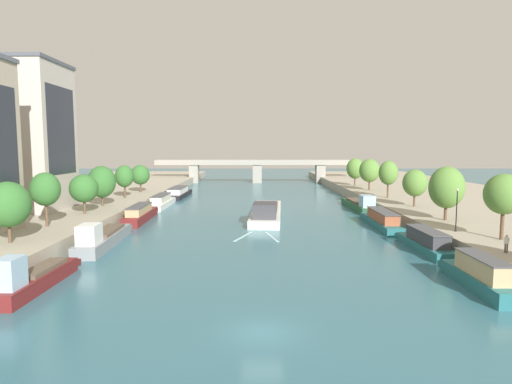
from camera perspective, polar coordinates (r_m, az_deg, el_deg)
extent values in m
plane|color=#336675|center=(27.50, 0.56, -18.13)|extent=(400.00, 400.00, 0.00)
cube|color=#A89E89|center=(89.02, -25.18, -1.21)|extent=(36.00, 170.00, 1.94)
cube|color=#A89E89|center=(89.35, 25.07, -1.18)|extent=(36.00, 170.00, 1.94)
cube|color=silver|center=(69.91, 1.15, -2.82)|extent=(5.79, 23.55, 1.08)
cube|color=silver|center=(81.79, 1.44, -1.45)|extent=(4.25, 1.48, 0.90)
cube|color=silver|center=(69.83, 1.15, -2.35)|extent=(5.88, 23.56, 0.06)
cube|color=#38383D|center=(61.83, 0.89, -2.43)|extent=(3.58, 4.86, 2.10)
cube|color=black|center=(64.10, 0.97, -1.84)|extent=(2.64, 0.19, 0.59)
cube|color=brown|center=(72.11, 1.21, -1.92)|extent=(4.16, 12.32, 0.36)
cylinder|color=#232328|center=(62.80, 1.53, -2.76)|extent=(0.07, 0.07, 1.10)
cube|color=#A5D1DB|center=(54.21, 1.83, -5.96)|extent=(1.66, 5.93, 0.03)
cube|color=#A5D1DB|center=(54.41, -1.99, -5.92)|extent=(2.33, 5.78, 0.03)
cube|color=maroon|center=(39.07, -27.29, -10.54)|extent=(2.21, 10.36, 1.13)
cube|color=maroon|center=(43.79, -23.87, -8.48)|extent=(1.93, 1.28, 0.93)
cube|color=maroon|center=(38.91, -27.33, -9.70)|extent=(2.25, 10.37, 0.06)
cube|color=#9EBCD6|center=(35.68, -30.11, -9.32)|extent=(1.55, 2.09, 2.25)
cube|color=black|center=(36.46, -29.29, -8.41)|extent=(1.20, 0.05, 0.63)
cube|color=brown|center=(39.73, -26.64, -9.04)|extent=(1.67, 5.40, 0.36)
cylinder|color=#232328|center=(36.02, -29.30, -10.08)|extent=(0.07, 0.07, 1.10)
cube|color=gray|center=(52.56, -19.74, -6.04)|extent=(3.10, 14.01, 1.22)
cube|color=gray|center=(59.41, -17.64, -4.48)|extent=(2.51, 1.34, 0.98)
cube|color=gray|center=(52.43, -19.76, -5.35)|extent=(3.15, 14.01, 0.06)
cube|color=white|center=(47.83, -21.50, -5.23)|extent=(2.05, 2.85, 2.00)
cube|color=black|center=(49.08, -20.98, -4.58)|extent=(1.56, 0.09, 0.56)
cube|color=brown|center=(53.70, -19.33, -4.85)|extent=(2.29, 7.31, 0.36)
cylinder|color=#232328|center=(48.31, -20.82, -5.64)|extent=(0.07, 0.07, 1.10)
cube|color=maroon|center=(68.22, -15.33, -3.19)|extent=(2.73, 13.43, 1.21)
cube|color=maroon|center=(74.98, -14.06, -2.25)|extent=(2.33, 1.30, 0.97)
cube|color=maroon|center=(68.13, -15.35, -2.67)|extent=(2.77, 13.43, 0.06)
cube|color=tan|center=(67.40, -15.50, -2.25)|extent=(2.18, 8.60, 1.13)
cube|color=#4C4C51|center=(67.32, -15.51, -1.74)|extent=(2.33, 8.86, 0.08)
cylinder|color=#232328|center=(64.10, -15.90, -2.69)|extent=(0.07, 0.07, 1.10)
cube|color=silver|center=(83.04, -12.64, -1.59)|extent=(2.54, 13.66, 0.98)
cube|color=silver|center=(89.99, -11.65, -0.93)|extent=(2.37, 1.22, 0.85)
cube|color=silver|center=(82.97, -12.64, -1.24)|extent=(2.59, 13.66, 0.06)
cube|color=beige|center=(82.23, -12.76, -0.85)|extent=(2.07, 8.74, 1.25)
cube|color=#4C4C51|center=(82.16, -12.77, -0.39)|extent=(2.22, 9.01, 0.08)
cylinder|color=#232328|center=(78.86, -13.03, -1.19)|extent=(0.07, 0.07, 1.10)
cube|color=black|center=(98.96, -10.48, -0.37)|extent=(3.70, 15.95, 0.91)
cube|color=black|center=(107.06, -9.63, 0.17)|extent=(3.27, 1.26, 0.81)
cube|color=black|center=(98.91, -10.49, -0.09)|extent=(3.76, 15.95, 0.06)
cube|color=white|center=(98.07, -10.58, 0.23)|extent=(2.98, 10.22, 1.20)
cube|color=#4C4C51|center=(98.01, -10.59, 0.60)|extent=(3.19, 10.53, 0.08)
cylinder|color=#232328|center=(94.10, -10.75, -0.05)|extent=(0.07, 0.07, 1.10)
cube|color=#23666B|center=(39.03, 27.15, -10.53)|extent=(2.04, 9.31, 1.15)
cube|color=#23666B|center=(43.33, 24.08, -8.62)|extent=(1.93, 1.24, 0.94)
cube|color=#23666B|center=(38.87, 27.19, -9.67)|extent=(2.08, 9.31, 0.06)
cube|color=tan|center=(38.29, 27.57, -8.74)|extent=(1.67, 5.96, 1.47)
cube|color=#4C4C51|center=(38.10, 27.63, -7.61)|extent=(1.79, 6.14, 0.08)
cylinder|color=#232328|center=(36.52, 29.71, -9.85)|extent=(0.07, 0.07, 1.10)
cube|color=#23666B|center=(50.51, 21.19, -6.73)|extent=(2.65, 10.92, 0.93)
cube|color=#23666B|center=(55.73, 18.85, -5.38)|extent=(2.24, 1.27, 0.83)
cube|color=#23666B|center=(50.41, 21.21, -6.19)|extent=(2.70, 10.92, 0.06)
cube|color=#38383D|center=(49.78, 21.48, -5.51)|extent=(2.11, 7.00, 1.37)
cube|color=#4C4C51|center=(49.64, 21.52, -4.69)|extent=(2.26, 7.22, 0.08)
cylinder|color=#232328|center=(47.53, 23.17, -6.27)|extent=(0.07, 0.07, 1.10)
cube|color=#23666B|center=(63.29, 15.95, -4.02)|extent=(2.47, 13.76, 0.98)
cube|color=#23666B|center=(70.15, 14.31, -2.93)|extent=(2.33, 1.21, 0.85)
cube|color=#23666B|center=(63.20, 15.96, -3.56)|extent=(2.52, 13.76, 0.06)
cube|color=#9E5133|center=(62.44, 16.16, -3.04)|extent=(2.02, 8.81, 1.32)
cube|color=#4C4C51|center=(62.34, 16.18, -2.41)|extent=(2.17, 9.07, 0.08)
cylinder|color=#232328|center=(59.32, 17.43, -3.65)|extent=(0.07, 0.07, 1.10)
cube|color=#235633|center=(80.00, 13.19, -1.85)|extent=(3.10, 15.42, 1.10)
cube|color=#235633|center=(87.72, 11.88, -1.07)|extent=(2.69, 1.28, 0.91)
cube|color=#235633|center=(79.93, 13.20, -1.44)|extent=(3.15, 15.42, 0.06)
cube|color=#9EBCD6|center=(74.80, 14.22, -1.18)|extent=(2.16, 3.11, 1.97)
cube|color=black|center=(76.24, 13.91, -0.82)|extent=(1.69, 0.06, 0.55)
cube|color=brown|center=(81.38, 12.93, -1.15)|extent=(2.34, 8.03, 0.36)
cylinder|color=#232328|center=(75.55, 14.39, -1.45)|extent=(0.07, 0.07, 1.10)
cylinder|color=brown|center=(48.31, -30.13, -4.39)|extent=(0.32, 0.32, 2.55)
ellipsoid|color=#336B2D|center=(47.96, -30.29, -1.45)|extent=(4.20, 4.20, 4.44)
cylinder|color=brown|center=(55.99, -26.29, -2.47)|extent=(0.31, 0.31, 3.34)
ellipsoid|color=#336B2D|center=(55.68, -26.42, 0.33)|extent=(3.37, 3.37, 3.91)
cylinder|color=brown|center=(64.72, -22.05, -1.61)|extent=(0.36, 0.36, 2.48)
ellipsoid|color=#336B2D|center=(64.47, -22.13, 0.44)|extent=(3.89, 3.89, 3.93)
cylinder|color=brown|center=(72.18, -19.96, -0.79)|extent=(0.33, 0.33, 2.46)
ellipsoid|color=#336B2D|center=(71.94, -20.04, 1.27)|extent=(4.31, 4.31, 5.01)
cylinder|color=brown|center=(82.66, -17.26, 0.25)|extent=(0.38, 0.38, 2.85)
ellipsoid|color=#336B2D|center=(82.45, -17.32, 2.00)|extent=(3.36, 3.36, 4.02)
cylinder|color=brown|center=(91.89, -15.31, 0.74)|extent=(0.35, 0.35, 2.48)
ellipsoid|color=#336B2D|center=(91.72, -15.35, 2.20)|extent=(3.78, 3.78, 4.04)
cylinder|color=brown|center=(49.87, 29.54, -3.51)|extent=(0.36, 0.36, 3.49)
ellipsoid|color=#568438|center=(49.51, 29.71, -0.23)|extent=(3.78, 3.78, 4.08)
cylinder|color=brown|center=(59.84, 23.54, -2.13)|extent=(0.38, 0.38, 2.74)
ellipsoid|color=#568438|center=(59.53, 23.65, 0.58)|extent=(4.35, 4.35, 5.32)
cylinder|color=brown|center=(71.81, 19.96, -0.79)|extent=(0.31, 0.31, 2.54)
ellipsoid|color=#568438|center=(71.58, 20.03, 1.14)|extent=(3.77, 3.77, 4.24)
cylinder|color=brown|center=(82.55, 16.78, 0.44)|extent=(0.32, 0.32, 3.37)
ellipsoid|color=#568438|center=(82.33, 16.84, 2.44)|extent=(3.45, 3.45, 4.41)
cylinder|color=brown|center=(95.87, 14.48, 1.09)|extent=(0.35, 0.35, 2.88)
ellipsoid|color=#568438|center=(95.69, 14.53, 2.77)|extent=(4.40, 4.40, 5.00)
cylinder|color=brown|center=(106.71, 12.68, 1.59)|extent=(0.31, 0.31, 2.77)
ellipsoid|color=#568438|center=(106.54, 12.72, 3.06)|extent=(4.14, 4.14, 4.95)
cylinder|color=black|center=(52.21, 24.74, -2.33)|extent=(0.11, 0.11, 4.49)
sphere|color=#EAE5C6|center=(51.94, 24.86, 0.28)|extent=(0.28, 0.28, 0.28)
cylinder|color=black|center=(52.54, 24.64, -4.65)|extent=(0.22, 0.22, 0.20)
cube|color=#BCB2A8|center=(72.66, -28.93, 6.29)|extent=(11.93, 11.07, 21.26)
cube|color=#4C515B|center=(73.66, -29.37, 14.77)|extent=(12.29, 11.40, 0.50)
cube|color=#232833|center=(70.03, -24.63, 7.40)|extent=(0.04, 8.86, 12.75)
cube|color=gray|center=(135.33, -0.12, 3.75)|extent=(63.72, 4.40, 0.60)
cube|color=gray|center=(133.30, -0.12, 4.04)|extent=(63.72, 0.30, 0.90)
cube|color=gray|center=(137.30, -0.12, 4.10)|extent=(63.72, 0.30, 0.90)
cube|color=gray|center=(136.88, -8.47, 2.40)|extent=(2.80, 3.60, 5.66)
cube|color=gray|center=(135.49, -0.12, 2.43)|extent=(2.80, 3.60, 5.66)
cube|color=gray|center=(136.99, 8.22, 2.41)|extent=(2.80, 3.60, 5.66)
cylinder|color=#473D33|center=(44.20, 29.84, -6.41)|extent=(0.13, 0.13, 0.84)
cylinder|color=#473D33|center=(44.08, 30.04, -6.45)|extent=(0.13, 0.13, 0.84)
cube|color=white|center=(44.00, 29.99, -5.54)|extent=(0.31, 0.39, 0.56)
sphere|color=tan|center=(43.93, 30.01, -5.02)|extent=(0.21, 0.21, 0.21)
cylinder|color=white|center=(44.14, 29.76, -5.49)|extent=(0.09, 0.09, 0.54)
cylinder|color=white|center=(43.87, 30.21, -5.58)|extent=(0.09, 0.09, 0.54)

